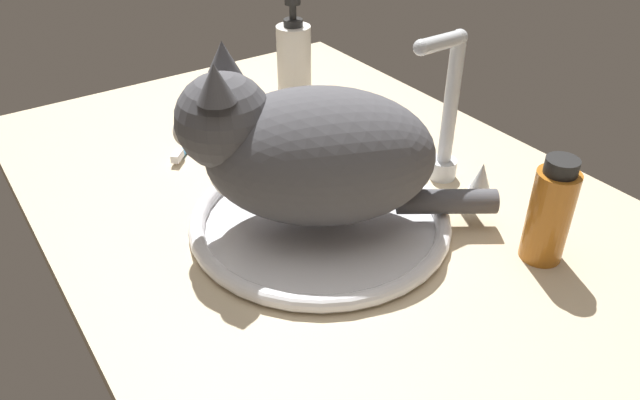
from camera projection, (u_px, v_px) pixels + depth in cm
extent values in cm
cube|color=#CCB793|center=(337.00, 216.00, 84.23)|extent=(112.37, 71.15, 3.00)
torus|color=white|center=(320.00, 219.00, 79.30)|extent=(33.76, 33.76, 2.06)
cylinder|color=white|center=(320.00, 224.00, 79.70)|extent=(30.67, 30.67, 0.60)
cylinder|color=silver|center=(443.00, 168.00, 89.26)|extent=(4.00, 4.00, 2.80)
cylinder|color=silver|center=(451.00, 102.00, 83.46)|extent=(2.00, 2.00, 18.12)
sphere|color=silver|center=(459.00, 37.00, 78.43)|extent=(2.20, 2.20, 2.20)
cylinder|color=silver|center=(441.00, 42.00, 76.89)|extent=(2.00, 6.55, 2.00)
sphere|color=silver|center=(421.00, 47.00, 75.36)|extent=(2.10, 2.10, 2.10)
cylinder|color=silver|center=(409.00, 152.00, 94.55)|extent=(3.20, 3.20, 1.60)
cone|color=silver|center=(411.00, 136.00, 92.97)|extent=(2.88, 2.88, 4.08)
cylinder|color=silver|center=(479.00, 194.00, 84.65)|extent=(3.20, 3.20, 1.60)
cone|color=silver|center=(482.00, 177.00, 83.07)|extent=(2.88, 2.88, 4.08)
ellipsoid|color=#4C4C51|center=(320.00, 156.00, 74.08)|extent=(30.48, 33.26, 16.73)
sphere|color=#4C4C51|center=(224.00, 121.00, 71.34)|extent=(11.59, 11.59, 11.59)
cone|color=#4C4C51|center=(215.00, 83.00, 64.99)|extent=(4.40, 4.40, 4.35)
cone|color=#4C4C51|center=(223.00, 59.00, 70.78)|extent=(4.40, 4.40, 4.35)
ellipsoid|color=silver|center=(188.00, 130.00, 71.95)|extent=(5.98, 5.59, 3.71)
ellipsoid|color=silver|center=(240.00, 162.00, 74.46)|extent=(12.57, 12.00, 9.20)
cylinder|color=#4C4C51|center=(447.00, 201.00, 77.98)|extent=(9.71, 12.33, 3.20)
cylinder|color=#B2661E|center=(549.00, 216.00, 71.41)|extent=(5.04, 5.04, 11.75)
cylinder|color=black|center=(562.00, 166.00, 67.64)|extent=(3.78, 3.78, 1.80)
cylinder|color=silver|center=(294.00, 65.00, 108.07)|extent=(6.01, 6.01, 13.92)
cylinder|color=black|center=(293.00, 23.00, 103.87)|extent=(3.31, 3.31, 1.20)
cylinder|color=black|center=(293.00, 12.00, 102.84)|extent=(1.20, 1.20, 2.51)
cylinder|color=black|center=(293.00, 1.00, 101.81)|extent=(2.70, 2.70, 1.20)
cylinder|color=#338CD1|center=(199.00, 131.00, 100.97)|extent=(12.39, 12.09, 1.00)
cube|color=white|center=(177.00, 156.00, 92.89)|extent=(2.70, 2.67, 1.20)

